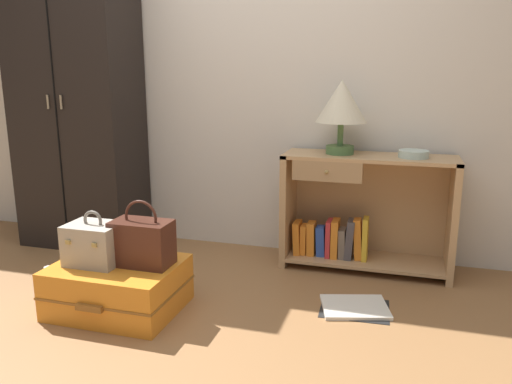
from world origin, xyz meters
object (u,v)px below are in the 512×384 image
object	(u,v)px
bookshelf	(360,214)
handbag	(142,242)
train_case	(95,243)
table_lamp	(342,104)
bowl	(414,154)
wardrobe	(77,100)
bottle	(50,283)
open_book_on_floor	(355,307)
suitcase_large	(118,286)

from	to	relation	value
bookshelf	handbag	size ratio (longest dim) A/B	3.05
train_case	handbag	world-z (taller)	handbag
table_lamp	bowl	size ratio (longest dim) A/B	2.56
wardrobe	bottle	xyz separation A→B (m)	(0.36, -0.88, -0.94)
bottle	open_book_on_floor	size ratio (longest dim) A/B	0.44
bookshelf	wardrobe	bearing A→B (deg)	-178.18
bottle	suitcase_large	bearing A→B (deg)	-3.33
bowl	suitcase_large	bearing A→B (deg)	-146.64
bookshelf	train_case	xyz separation A→B (m)	(-1.24, -0.99, 0.01)
suitcase_large	open_book_on_floor	world-z (taller)	suitcase_large
bookshelf	bottle	world-z (taller)	bookshelf
bookshelf	bowl	xyz separation A→B (m)	(0.29, -0.03, 0.39)
train_case	bottle	world-z (taller)	train_case
train_case	table_lamp	bearing A→B (deg)	41.77
suitcase_large	bottle	xyz separation A→B (m)	(-0.44, 0.03, -0.05)
bowl	open_book_on_floor	world-z (taller)	bowl
suitcase_large	handbag	bearing A→B (deg)	12.82
train_case	handbag	size ratio (longest dim) A/B	0.83
bookshelf	table_lamp	bearing A→B (deg)	-178.27
bottle	open_book_on_floor	distance (m)	1.66
bookshelf	handbag	world-z (taller)	bookshelf
wardrobe	bookshelf	bearing A→B (deg)	1.82
table_lamp	bottle	distance (m)	1.96
bottle	bookshelf	bearing A→B (deg)	30.74
bowl	suitcase_large	size ratio (longest dim) A/B	0.27
table_lamp	train_case	world-z (taller)	table_lamp
bookshelf	train_case	bearing A→B (deg)	-141.47
bookshelf	table_lamp	distance (m)	0.69
suitcase_large	bottle	bearing A→B (deg)	176.67
handbag	bottle	distance (m)	0.65
wardrobe	suitcase_large	size ratio (longest dim) A/B	3.20
bottle	open_book_on_floor	world-z (taller)	bottle
wardrobe	suitcase_large	distance (m)	1.51
bookshelf	open_book_on_floor	size ratio (longest dim) A/B	2.60
wardrobe	bookshelf	size ratio (longest dim) A/B	1.97
table_lamp	bowl	bearing A→B (deg)	-2.77
table_lamp	suitcase_large	world-z (taller)	table_lamp
wardrobe	train_case	world-z (taller)	wardrobe
train_case	handbag	xyz separation A→B (m)	(0.24, 0.05, 0.01)
wardrobe	table_lamp	xyz separation A→B (m)	(1.80, 0.06, 0.00)
open_book_on_floor	wardrobe	bearing A→B (deg)	164.48
wardrobe	table_lamp	size ratio (longest dim) A/B	4.57
bowl	train_case	bearing A→B (deg)	-147.88
wardrobe	bottle	bearing A→B (deg)	-67.48
table_lamp	handbag	distance (m)	1.42
train_case	handbag	distance (m)	0.25
handbag	bottle	size ratio (longest dim) A/B	1.94
train_case	open_book_on_floor	distance (m)	1.38
open_book_on_floor	train_case	bearing A→B (deg)	-163.78
bowl	table_lamp	bearing A→B (deg)	177.23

